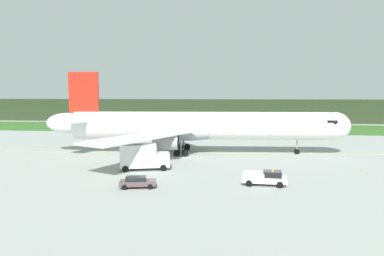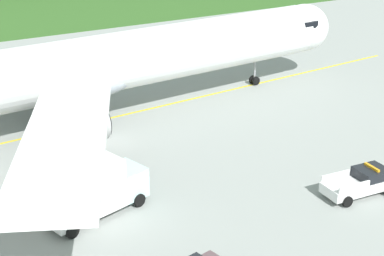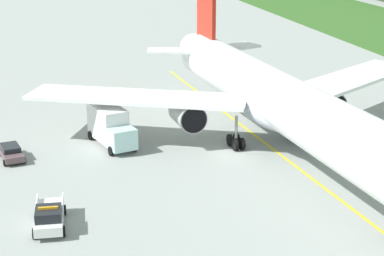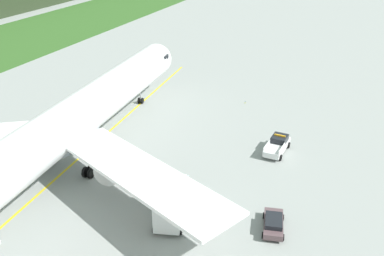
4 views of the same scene
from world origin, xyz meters
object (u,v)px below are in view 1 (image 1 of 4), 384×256
at_px(staff_car, 137,182).
at_px(ops_pickup_truck, 266,178).
at_px(airliner, 196,126).
at_px(catering_truck, 143,157).

bearing_deg(staff_car, ops_pickup_truck, 11.13).
height_order(ops_pickup_truck, staff_car, ops_pickup_truck).
xyz_separation_m(airliner, staff_car, (-4.16, -24.53, -4.30)).
bearing_deg(ops_pickup_truck, airliner, 116.92).
relative_size(ops_pickup_truck, catering_truck, 0.73).
xyz_separation_m(ops_pickup_truck, catering_truck, (-16.97, 6.46, 1.04)).
bearing_deg(ops_pickup_truck, staff_car, -168.87).
xyz_separation_m(airliner, ops_pickup_truck, (10.95, -21.56, -4.10)).
bearing_deg(airliner, catering_truck, -111.72).
relative_size(ops_pickup_truck, staff_car, 1.20).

